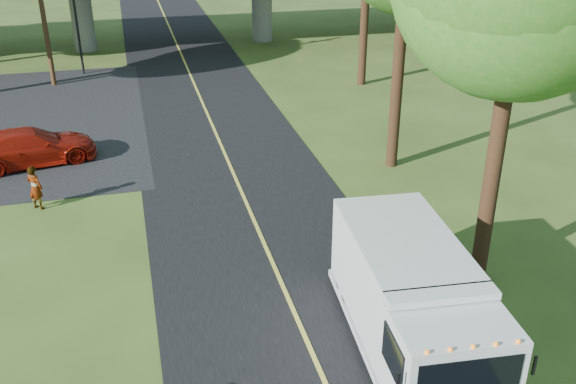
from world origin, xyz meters
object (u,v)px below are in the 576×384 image
object	(u,v)px
traffic_signal	(76,18)
step_van	(411,300)
pedestrian	(35,188)
red_sedan	(30,147)

from	to	relation	value
traffic_signal	step_van	world-z (taller)	traffic_signal
pedestrian	traffic_signal	bearing A→B (deg)	-57.49
red_sedan	pedestrian	distance (m)	4.19
traffic_signal	red_sedan	bearing A→B (deg)	-96.61
step_van	pedestrian	size ratio (longest dim) A/B	4.23
red_sedan	step_van	bearing A→B (deg)	-157.77
traffic_signal	red_sedan	size ratio (longest dim) A/B	1.05
red_sedan	pedestrian	xyz separation A→B (m)	(0.58, -4.15, 0.06)
step_van	traffic_signal	bearing A→B (deg)	111.26
traffic_signal	red_sedan	world-z (taller)	traffic_signal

